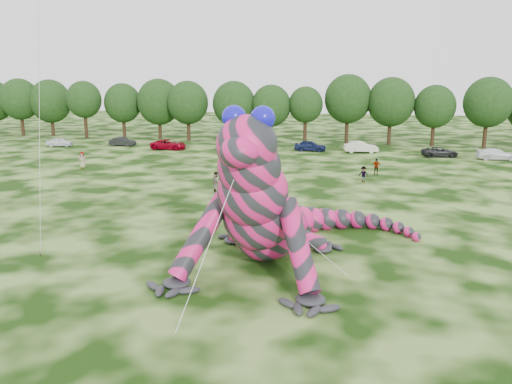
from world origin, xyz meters
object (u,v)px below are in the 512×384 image
object	(u,v)px
tree_2	(51,108)
tree_13	(487,113)
tree_9	(305,115)
car_6	(440,152)
tree_7	(234,112)
car_3	(241,144)
car_4	(310,146)
spectator_1	(216,182)
tree_6	(188,111)
tree_12	(434,116)
spectator_3	(376,167)
flying_kite	(38,5)
tree_11	(391,111)
tree_4	(123,111)
spectator_2	(363,174)
tree_10	(348,109)
tree_8	(271,114)
car_1	(123,142)
tree_5	(159,109)
car_5	(361,147)
inflatable_gecko	(271,180)
spectator_4	(82,160)
tree_1	(21,107)
car_7	(497,154)
car_0	(60,142)
tree_3	(85,110)

from	to	relation	value
tree_2	tree_13	xyz separation A→B (m)	(70.15, -1.64, 0.24)
tree_9	car_6	world-z (taller)	tree_9
tree_7	car_3	bearing A→B (deg)	-69.02
car_3	car_4	xyz separation A→B (m)	(9.94, -0.51, 0.01)
spectator_1	car_3	bearing A→B (deg)	-15.56
tree_6	tree_12	distance (m)	37.58
car_6	spectator_3	xyz separation A→B (m)	(-8.60, -13.86, 0.23)
flying_kite	tree_11	xyz separation A→B (m)	(20.31, 55.60, -8.47)
tree_6	car_6	size ratio (longest dim) A/B	2.07
tree_4	spectator_2	xyz separation A→B (m)	(39.18, -29.44, -3.73)
flying_kite	tree_10	world-z (taller)	flying_kite
tree_4	tree_8	bearing A→B (deg)	-3.89
car_4	tree_2	bearing A→B (deg)	79.35
tree_8	car_1	distance (m)	22.91
tree_9	car_6	size ratio (longest dim) A/B	1.89
flying_kite	tree_5	size ratio (longest dim) A/B	1.56
flying_kite	tree_8	xyz separation A→B (m)	(2.31, 54.39, -9.03)
tree_7	tree_12	distance (m)	30.11
tree_9	spectator_3	xyz separation A→B (m)	(9.85, -23.92, -3.47)
tree_7	car_5	xyz separation A→B (m)	(19.61, -7.65, -3.99)
flying_kite	car_3	size ratio (longest dim) A/B	3.01
inflatable_gecko	tree_5	distance (m)	57.82
tree_12	spectator_4	bearing A→B (deg)	-147.36
tree_1	tree_5	xyz separation A→B (m)	(25.23, 0.38, -0.01)
tree_8	tree_10	distance (m)	11.75
car_6	car_5	bearing A→B (deg)	70.51
tree_8	car_7	xyz separation A→B (m)	(30.27, -10.85, -3.77)
tree_1	tree_11	size ratio (longest dim) A/B	0.97
car_1	car_6	distance (m)	44.90
flying_kite	spectator_4	bearing A→B (deg)	117.96
tree_5	car_5	xyz separation A→B (m)	(32.65, -9.28, -4.15)
tree_2	tree_4	size ratio (longest dim) A/B	1.06
car_1	car_7	distance (m)	51.49
inflatable_gecko	spectator_4	distance (m)	35.04
tree_5	tree_12	size ratio (longest dim) A/B	1.09
tree_7	tree_13	size ratio (longest dim) A/B	0.94
inflatable_gecko	flying_kite	size ratio (longest dim) A/B	1.17
tree_2	tree_6	world-z (taller)	tree_2
car_4	spectator_2	bearing A→B (deg)	-159.44
car_4	car_5	bearing A→B (deg)	-88.07
tree_6	car_4	distance (m)	21.94
tree_13	car_7	bearing A→B (deg)	-95.60
car_1	spectator_1	xyz separation A→B (m)	(21.78, -26.43, 0.27)
tree_7	tree_5	bearing A→B (deg)	172.87
tree_8	car_0	xyz separation A→B (m)	(-30.12, -10.14, -3.82)
flying_kite	tree_8	size ratio (longest dim) A/B	1.71
tree_3	spectator_3	size ratio (longest dim) A/B	5.44
tree_2	tree_5	world-z (taller)	tree_5
tree_11	tree_13	bearing A→B (deg)	-4.58
car_5	car_6	xyz separation A→B (m)	(9.98, -1.88, -0.12)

